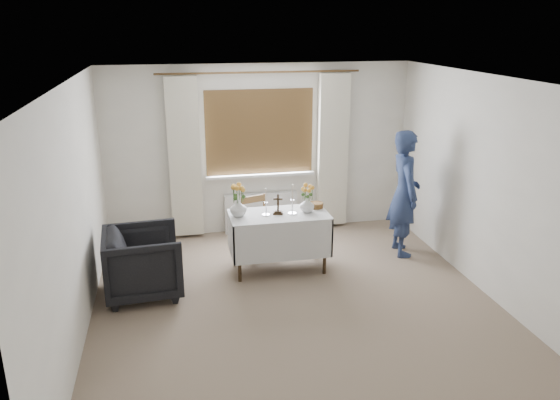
# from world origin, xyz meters

# --- Properties ---
(ground) EXTENTS (5.00, 5.00, 0.00)m
(ground) POSITION_xyz_m (0.00, 0.00, 0.00)
(ground) COLOR gray
(ground) RESTS_ON ground
(altar_table) EXTENTS (1.24, 0.64, 0.76)m
(altar_table) POSITION_xyz_m (-0.01, 1.03, 0.38)
(altar_table) COLOR silver
(altar_table) RESTS_ON ground
(wooden_chair) EXTENTS (0.48, 0.48, 0.84)m
(wooden_chair) POSITION_xyz_m (-0.19, 1.46, 0.42)
(wooden_chair) COLOR brown
(wooden_chair) RESTS_ON ground
(armchair) EXTENTS (0.93, 0.91, 0.79)m
(armchair) POSITION_xyz_m (-1.68, 0.70, 0.40)
(armchair) COLOR black
(armchair) RESTS_ON ground
(person) EXTENTS (0.47, 0.66, 1.72)m
(person) POSITION_xyz_m (1.76, 1.23, 0.86)
(person) COLOR navy
(person) RESTS_ON ground
(radiator) EXTENTS (1.10, 0.10, 0.60)m
(radiator) POSITION_xyz_m (0.00, 2.42, 0.30)
(radiator) COLOR silver
(radiator) RESTS_ON ground
(wooden_cross) EXTENTS (0.14, 0.12, 0.26)m
(wooden_cross) POSITION_xyz_m (-0.02, 1.03, 0.89)
(wooden_cross) COLOR black
(wooden_cross) RESTS_ON altar_table
(candlestick_left) EXTENTS (0.12, 0.12, 0.35)m
(candlestick_left) POSITION_xyz_m (-0.17, 1.01, 0.94)
(candlestick_left) COLOR white
(candlestick_left) RESTS_ON altar_table
(candlestick_right) EXTENTS (0.14, 0.14, 0.38)m
(candlestick_right) POSITION_xyz_m (0.16, 0.99, 0.95)
(candlestick_right) COLOR white
(candlestick_right) RESTS_ON altar_table
(flower_vase_left) EXTENTS (0.23, 0.23, 0.22)m
(flower_vase_left) POSITION_xyz_m (-0.51, 1.05, 0.87)
(flower_vase_left) COLOR silver
(flower_vase_left) RESTS_ON altar_table
(flower_vase_right) EXTENTS (0.24, 0.24, 0.19)m
(flower_vase_right) POSITION_xyz_m (0.35, 1.03, 0.86)
(flower_vase_right) COLOR silver
(flower_vase_right) RESTS_ON altar_table
(wicker_basket) EXTENTS (0.20, 0.20, 0.07)m
(wicker_basket) POSITION_xyz_m (0.51, 1.16, 0.80)
(wicker_basket) COLOR brown
(wicker_basket) RESTS_ON altar_table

